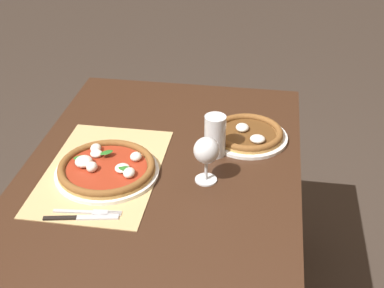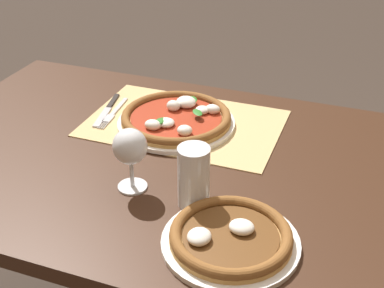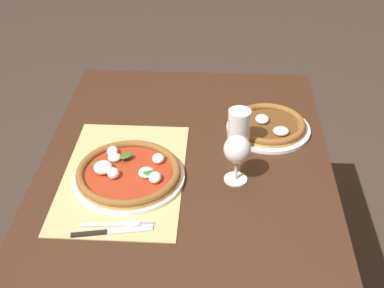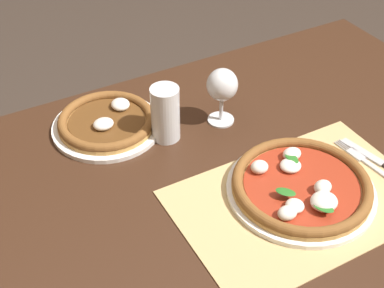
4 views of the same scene
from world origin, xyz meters
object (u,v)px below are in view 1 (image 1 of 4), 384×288
(pint_glass, at_px, (215,136))
(pizza_near, at_px, (107,168))
(wine_glass, at_px, (206,152))
(fork, at_px, (88,212))
(knife, at_px, (81,218))
(pizza_far, at_px, (248,134))

(pint_glass, bearing_deg, pizza_near, -62.25)
(pint_glass, bearing_deg, wine_glass, -3.17)
(wine_glass, distance_m, fork, 0.40)
(pizza_near, relative_size, wine_glass, 2.15)
(pint_glass, distance_m, knife, 0.53)
(wine_glass, xyz_separation_m, pint_glass, (-0.16, 0.01, -0.04))
(pizza_near, distance_m, fork, 0.20)
(wine_glass, relative_size, fork, 0.77)
(wine_glass, bearing_deg, pint_glass, 176.83)
(fork, bearing_deg, pizza_near, -179.38)
(fork, xyz_separation_m, knife, (0.03, -0.01, 0.00))
(pizza_near, xyz_separation_m, fork, (0.20, 0.00, -0.02))
(pint_glass, relative_size, knife, 0.68)
(fork, bearing_deg, wine_glass, 124.48)
(pizza_near, relative_size, pizza_far, 1.18)
(fork, distance_m, knife, 0.03)
(pizza_near, height_order, pint_glass, pint_glass)
(pizza_near, relative_size, pint_glass, 2.30)
(wine_glass, relative_size, pint_glass, 1.07)
(pizza_near, xyz_separation_m, pint_glass, (-0.17, 0.33, 0.05))
(pizza_far, distance_m, fork, 0.65)
(pizza_far, relative_size, fork, 1.41)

